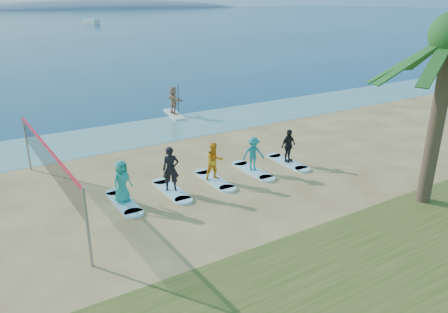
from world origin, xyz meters
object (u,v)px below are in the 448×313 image
paddleboarder (174,100)px  student_4 (288,146)px  surfboard_1 (172,191)px  student_0 (122,181)px  boat_offshore_b (91,24)px  student_3 (253,154)px  surfboard_2 (214,180)px  surfboard_0 (124,202)px  surfboard_3 (253,171)px  student_1 (171,169)px  student_2 (214,161)px  surfboard_4 (287,162)px  paddleboard (174,114)px  volleyball_net (48,160)px

paddleboarder → student_4: (0.59, -10.91, -0.14)m
surfboard_1 → student_0: bearing=180.0°
boat_offshore_b → student_3: 120.69m
boat_offshore_b → surfboard_2: size_ratio=2.46×
boat_offshore_b → surfboard_0: (-32.96, -117.64, 0.04)m
student_0 → surfboard_3: 6.09m
paddleboarder → student_1: size_ratio=1.00×
surfboard_0 → paddleboarder: bearing=55.7°
paddleboarder → student_4: bearing=-179.7°
paddleboarder → surfboard_2: bearing=159.7°
surfboard_3 → student_4: bearing=0.0°
boat_offshore_b → student_2: student_2 is taller
paddleboarder → student_3: (-1.42, -10.91, -0.15)m
student_0 → surfboard_2: bearing=-22.9°
boat_offshore_b → student_4: (-24.92, -117.64, 0.87)m
student_4 → boat_offshore_b: bearing=68.2°
surfboard_2 → paddleboarder: bearing=72.6°
paddleboarder → student_0: bearing=142.9°
surfboard_0 → student_3: student_3 is taller
surfboard_0 → surfboard_2: bearing=0.0°
surfboard_1 → surfboard_4: same height
student_0 → surfboard_2: (4.02, 0.00, -0.87)m
student_2 → student_4: (4.02, 0.00, -0.03)m
student_3 → surfboard_3: bearing=0.0°
student_4 → paddleboarder: bearing=83.3°
paddleboard → student_0: student_0 is taller
surfboard_0 → surfboard_4: 8.04m
surfboard_0 → student_1: (2.01, 0.00, 0.94)m
student_3 → surfboard_4: 2.17m
student_1 → student_4: (6.03, 0.00, -0.11)m
surfboard_2 → student_3: student_3 is taller
student_0 → student_2: bearing=-22.9°
student_4 → surfboard_0: bearing=170.2°
student_3 → student_4: 2.01m
volleyball_net → surfboard_3: bearing=-7.2°
surfboard_2 → student_2: 0.85m
student_0 → surfboard_4: bearing=-22.9°
surfboard_0 → student_2: bearing=0.0°
surfboard_3 → paddleboard: bearing=82.6°
surfboard_2 → student_4: size_ratio=1.41×
volleyball_net → student_1: 4.52m
student_0 → student_1: (2.01, 0.00, 0.07)m
paddleboard → student_3: size_ratio=1.96×
paddleboarder → surfboard_0: size_ratio=0.81×
paddleboard → paddleboarder: paddleboarder is taller
student_0 → student_3: bearing=-22.9°
boat_offshore_b → surfboard_1: boat_offshore_b is taller
student_2 → surfboard_4: (4.02, 0.00, -0.85)m
surfboard_0 → surfboard_1: same height
boat_offshore_b → student_2: bearing=-124.8°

